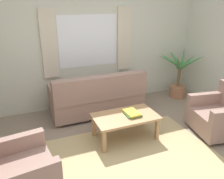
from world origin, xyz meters
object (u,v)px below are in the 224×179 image
at_px(book_stack_on_table, 132,113).
at_px(coffee_table, 125,119).
at_px(armchair_left, 15,173).
at_px(armchair_right, 221,115).
at_px(potted_plant, 179,75).
at_px(couch, 98,98).

bearing_deg(book_stack_on_table, coffee_table, 172.82).
bearing_deg(coffee_table, armchair_left, -159.00).
distance_m(armchair_right, potted_plant, 1.73).
height_order(couch, armchair_right, couch).
bearing_deg(book_stack_on_table, armchair_left, -160.65).
xyz_separation_m(book_stack_on_table, potted_plant, (1.88, 1.22, 0.08)).
relative_size(armchair_left, potted_plant, 0.79).
relative_size(couch, armchair_left, 2.02).
xyz_separation_m(couch, armchair_left, (-1.66, -1.75, -0.01)).
relative_size(armchair_left, book_stack_on_table, 2.86).
relative_size(couch, coffee_table, 1.73).
xyz_separation_m(armchair_left, armchair_right, (3.47, 0.21, 0.00)).
bearing_deg(book_stack_on_table, armchair_right, -16.70).
bearing_deg(coffee_table, armchair_right, -16.03).
bearing_deg(couch, potted_plant, -176.13).
height_order(couch, book_stack_on_table, couch).
relative_size(armchair_right, book_stack_on_table, 2.95).
distance_m(armchair_left, coffee_table, 1.92).
height_order(armchair_left, coffee_table, armchair_left).
height_order(book_stack_on_table, potted_plant, potted_plant).
height_order(armchair_left, armchair_right, same).
distance_m(couch, potted_plant, 2.16).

